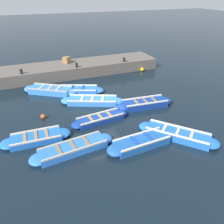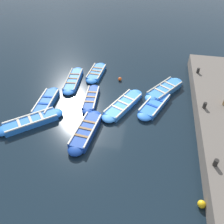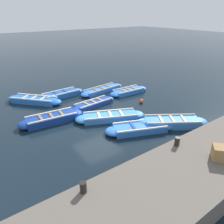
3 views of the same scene
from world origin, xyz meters
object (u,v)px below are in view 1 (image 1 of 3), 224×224
at_px(boat_broadside, 100,119).
at_px(wooden_crate, 66,60).
at_px(boat_mid_row, 145,104).
at_px(boat_near_quay, 177,134).
at_px(bollard_mid_north, 77,65).
at_px(boat_stern_in, 36,138).
at_px(bollard_mid_south, 21,71).
at_px(boat_tucked, 50,90).
at_px(boat_drifting, 73,148).
at_px(boat_outer_left, 93,101).
at_px(boat_far_corner, 78,90).
at_px(bollard_north, 124,60).
at_px(boat_inner_gap, 142,142).
at_px(buoy_yellow_far, 142,69).
at_px(buoy_orange_near, 43,117).

height_order(boat_broadside, wooden_crate, wooden_crate).
relative_size(boat_mid_row, boat_near_quay, 1.06).
bearing_deg(bollard_mid_north, boat_stern_in, 152.77).
bearing_deg(bollard_mid_south, boat_near_quay, -146.08).
xyz_separation_m(boat_tucked, boat_drifting, (-6.71, -0.04, -0.04)).
bearing_deg(boat_outer_left, bollard_mid_north, -2.67).
height_order(boat_far_corner, boat_broadside, boat_far_corner).
bearing_deg(boat_far_corner, bollard_north, -59.76).
distance_m(boat_tucked, boat_inner_gap, 8.09).
xyz_separation_m(boat_stern_in, bollard_mid_north, (7.52, -3.87, 0.91)).
height_order(boat_stern_in, boat_tucked, boat_tucked).
distance_m(boat_broadside, bollard_north, 8.39).
height_order(boat_broadside, bollard_north, bollard_north).
height_order(boat_tucked, wooden_crate, wooden_crate).
distance_m(bollard_north, buoy_yellow_far, 1.85).
height_order(buoy_orange_near, buoy_yellow_far, buoy_yellow_far).
xyz_separation_m(boat_stern_in, boat_inner_gap, (-2.18, -4.45, 0.03)).
relative_size(boat_broadside, buoy_orange_near, 12.42).
bearing_deg(bollard_mid_south, boat_stern_in, -178.20).
distance_m(boat_mid_row, boat_stern_in, 6.57).
relative_size(boat_far_corner, boat_stern_in, 1.14).
bearing_deg(boat_mid_row, boat_inner_gap, 148.53).
bearing_deg(boat_stern_in, boat_tucked, -14.88).
height_order(boat_outer_left, buoy_orange_near, boat_outer_left).
xyz_separation_m(boat_far_corner, boat_tucked, (0.58, 1.78, 0.04)).
bearing_deg(boat_mid_row, boat_broadside, 100.77).
bearing_deg(buoy_yellow_far, bollard_mid_south, 86.98).
relative_size(boat_far_corner, boat_mid_row, 1.01).
xyz_separation_m(boat_near_quay, bollard_mid_north, (9.79, 2.48, 0.88)).
distance_m(bollard_north, bollard_mid_north, 4.11).
distance_m(boat_mid_row, bollard_north, 6.62).
relative_size(boat_stern_in, bollard_mid_south, 9.33).
relative_size(boat_mid_row, bollard_north, 10.45).
xyz_separation_m(bollard_north, buoy_orange_near, (-5.53, 7.44, -0.93)).
xyz_separation_m(boat_far_corner, bollard_north, (2.79, -4.78, 0.90)).
bearing_deg(boat_outer_left, wooden_crate, 2.55).
relative_size(boat_outer_left, bollard_mid_south, 11.41).
bearing_deg(bollard_mid_south, boat_mid_row, -133.60).
distance_m(boat_stern_in, boat_inner_gap, 4.95).
bearing_deg(boat_stern_in, boat_drifting, -133.95).
bearing_deg(buoy_orange_near, boat_tucked, -14.80).
xyz_separation_m(boat_outer_left, boat_mid_row, (-1.63, -2.83, 0.04)).
relative_size(boat_mid_row, buoy_orange_near, 13.63).
xyz_separation_m(boat_mid_row, bollard_mid_north, (6.39, 2.60, 0.86)).
bearing_deg(buoy_yellow_far, boat_drifting, 136.17).
relative_size(boat_far_corner, buoy_yellow_far, 11.26).
relative_size(boat_tucked, wooden_crate, 7.36).
bearing_deg(boat_inner_gap, buoy_yellow_far, -28.88).
xyz_separation_m(bollard_mid_north, buoy_yellow_far, (-0.51, -5.64, -0.90)).
height_order(boat_outer_left, boat_broadside, boat_outer_left).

